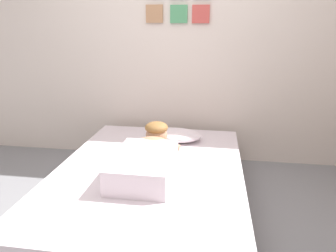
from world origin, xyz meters
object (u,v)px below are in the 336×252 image
at_px(pillow, 175,135).
at_px(person_lying, 148,156).
at_px(bed, 150,190).
at_px(coffee_cup, 171,148).
at_px(cell_phone, 130,161).

distance_m(pillow, person_lying, 0.67).
relative_size(bed, pillow, 3.93).
bearing_deg(person_lying, bed, 73.59).
distance_m(bed, person_lying, 0.30).
bearing_deg(pillow, coffee_cup, -88.79).
bearing_deg(bed, coffee_cup, 69.98).
relative_size(person_lying, cell_phone, 6.57).
bearing_deg(pillow, person_lying, -100.46).
height_order(bed, person_lying, person_lying).
xyz_separation_m(bed, cell_phone, (-0.18, 0.10, 0.20)).
xyz_separation_m(person_lying, coffee_cup, (0.13, 0.35, -0.07)).
distance_m(pillow, cell_phone, 0.61).
relative_size(bed, coffee_cup, 16.33).
distance_m(bed, cell_phone, 0.28).
height_order(pillow, person_lying, person_lying).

